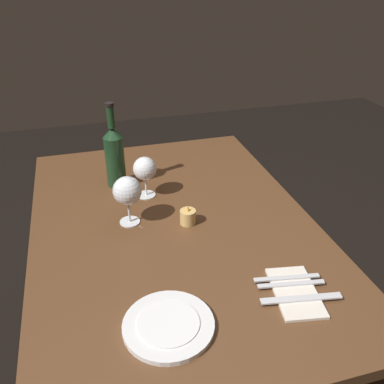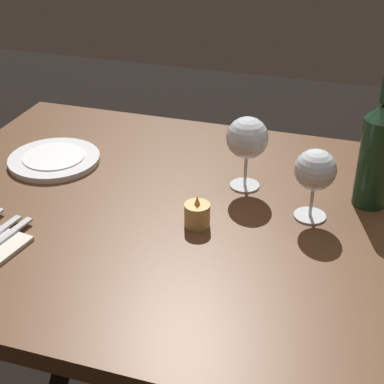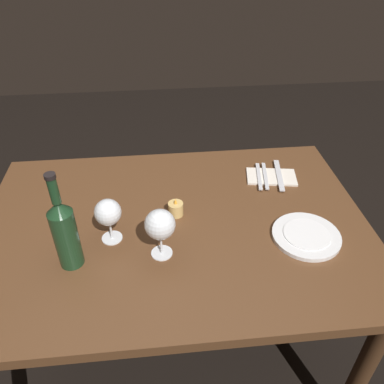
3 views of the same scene
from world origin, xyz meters
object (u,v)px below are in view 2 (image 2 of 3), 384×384
at_px(dinner_plate, 54,159).
at_px(votive_candle, 197,215).
at_px(wine_bottle, 377,151).
at_px(wine_glass_left, 315,171).
at_px(wine_glass_right, 247,139).

bearing_deg(dinner_plate, votive_candle, 158.80).
distance_m(wine_bottle, dinner_plate, 0.74).
height_order(wine_glass_left, wine_bottle, wine_bottle).
bearing_deg(wine_bottle, dinner_plate, 2.47).
height_order(wine_glass_left, dinner_plate, wine_glass_left).
distance_m(wine_glass_left, votive_candle, 0.25).
distance_m(wine_glass_left, wine_bottle, 0.15).
bearing_deg(wine_glass_right, wine_bottle, -178.25).
bearing_deg(dinner_plate, wine_glass_left, 174.50).
distance_m(wine_glass_right, votive_candle, 0.21).
distance_m(wine_glass_right, wine_bottle, 0.27).
height_order(wine_glass_left, wine_glass_right, wine_glass_right).
bearing_deg(votive_candle, dinner_plate, -21.20).
relative_size(wine_bottle, dinner_plate, 1.46).
relative_size(wine_glass_left, votive_candle, 2.26).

